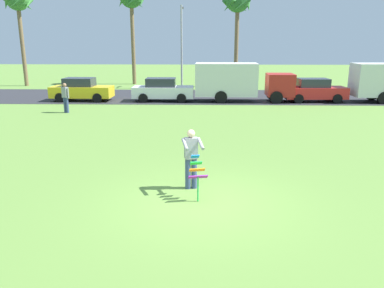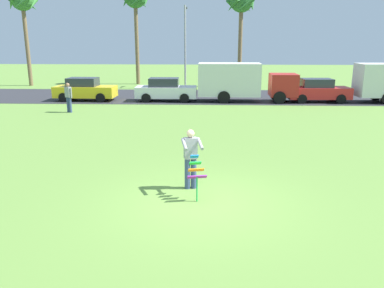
{
  "view_description": "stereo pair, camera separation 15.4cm",
  "coord_description": "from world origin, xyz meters",
  "px_view_note": "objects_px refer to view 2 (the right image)",
  "views": [
    {
      "loc": [
        0.01,
        -9.42,
        4.12
      ],
      "look_at": [
        -0.31,
        2.03,
        1.05
      ],
      "focal_mm": 36.25,
      "sensor_mm": 36.0,
      "label": 1
    },
    {
      "loc": [
        0.16,
        -9.42,
        4.12
      ],
      "look_at": [
        -0.31,
        2.03,
        1.05
      ],
      "focal_mm": 36.25,
      "sensor_mm": 36.0,
      "label": 2
    }
  ],
  "objects_px": {
    "kite_held": "(196,171)",
    "parked_truck_red_cab": "(241,81)",
    "parked_car_yellow": "(85,90)",
    "streetlight_pole": "(185,42)",
    "palm_tree_left_near": "(23,3)",
    "person_kite_flyer": "(191,157)",
    "palm_tree_right_near": "(135,1)",
    "parked_car_white": "(166,90)",
    "palm_tree_centre_far": "(241,5)",
    "person_walker_near": "(69,97)",
    "parked_car_red": "(318,91)"
  },
  "relations": [
    {
      "from": "streetlight_pole",
      "to": "parked_car_red",
      "type": "bearing_deg",
      "value": -38.34
    },
    {
      "from": "kite_held",
      "to": "palm_tree_left_near",
      "type": "bearing_deg",
      "value": 121.83
    },
    {
      "from": "parked_car_white",
      "to": "streetlight_pole",
      "type": "height_order",
      "value": "streetlight_pole"
    },
    {
      "from": "parked_truck_red_cab",
      "to": "palm_tree_centre_far",
      "type": "bearing_deg",
      "value": 86.43
    },
    {
      "from": "parked_truck_red_cab",
      "to": "palm_tree_centre_far",
      "type": "height_order",
      "value": "palm_tree_centre_far"
    },
    {
      "from": "palm_tree_right_near",
      "to": "person_walker_near",
      "type": "relative_size",
      "value": 5.25
    },
    {
      "from": "palm_tree_left_near",
      "to": "person_walker_near",
      "type": "bearing_deg",
      "value": -58.25
    },
    {
      "from": "kite_held",
      "to": "parked_car_red",
      "type": "xyz_separation_m",
      "value": [
        7.83,
        17.28,
        -0.01
      ]
    },
    {
      "from": "palm_tree_right_near",
      "to": "palm_tree_centre_far",
      "type": "distance_m",
      "value": 9.84
    },
    {
      "from": "parked_car_yellow",
      "to": "kite_held",
      "type": "bearing_deg",
      "value": -64.18
    },
    {
      "from": "parked_truck_red_cab",
      "to": "palm_tree_left_near",
      "type": "bearing_deg",
      "value": 154.41
    },
    {
      "from": "parked_car_yellow",
      "to": "parked_car_white",
      "type": "distance_m",
      "value": 5.71
    },
    {
      "from": "palm_tree_left_near",
      "to": "palm_tree_centre_far",
      "type": "distance_m",
      "value": 19.48
    },
    {
      "from": "parked_car_white",
      "to": "parked_car_red",
      "type": "distance_m",
      "value": 10.48
    },
    {
      "from": "parked_car_yellow",
      "to": "parked_car_red",
      "type": "height_order",
      "value": "same"
    },
    {
      "from": "person_kite_flyer",
      "to": "palm_tree_centre_far",
      "type": "xyz_separation_m",
      "value": [
        3.3,
        25.5,
        6.19
      ]
    },
    {
      "from": "person_kite_flyer",
      "to": "person_walker_near",
      "type": "xyz_separation_m",
      "value": [
        -7.7,
        11.89,
        -0.02
      ]
    },
    {
      "from": "person_kite_flyer",
      "to": "kite_held",
      "type": "height_order",
      "value": "person_kite_flyer"
    },
    {
      "from": "streetlight_pole",
      "to": "person_walker_near",
      "type": "xyz_separation_m",
      "value": [
        -6.17,
        -12.17,
        -3.06
      ]
    },
    {
      "from": "person_kite_flyer",
      "to": "palm_tree_centre_far",
      "type": "height_order",
      "value": "palm_tree_centre_far"
    },
    {
      "from": "palm_tree_right_near",
      "to": "palm_tree_centre_far",
      "type": "bearing_deg",
      "value": -11.05
    },
    {
      "from": "parked_car_yellow",
      "to": "palm_tree_centre_far",
      "type": "distance_m",
      "value": 15.92
    },
    {
      "from": "parked_car_yellow",
      "to": "streetlight_pole",
      "type": "bearing_deg",
      "value": 48.61
    },
    {
      "from": "palm_tree_right_near",
      "to": "kite_held",
      "type": "bearing_deg",
      "value": -76.96
    },
    {
      "from": "streetlight_pole",
      "to": "person_walker_near",
      "type": "relative_size",
      "value": 4.05
    },
    {
      "from": "person_kite_flyer",
      "to": "parked_car_red",
      "type": "bearing_deg",
      "value": 64.14
    },
    {
      "from": "parked_car_red",
      "to": "streetlight_pole",
      "type": "bearing_deg",
      "value": 141.66
    },
    {
      "from": "parked_truck_red_cab",
      "to": "streetlight_pole",
      "type": "bearing_deg",
      "value": 119.56
    },
    {
      "from": "person_walker_near",
      "to": "parked_car_red",
      "type": "bearing_deg",
      "value": 16.42
    },
    {
      "from": "parked_car_white",
      "to": "palm_tree_right_near",
      "type": "height_order",
      "value": "palm_tree_right_near"
    },
    {
      "from": "person_kite_flyer",
      "to": "parked_car_yellow",
      "type": "bearing_deg",
      "value": 116.36
    },
    {
      "from": "parked_car_yellow",
      "to": "streetlight_pole",
      "type": "height_order",
      "value": "streetlight_pole"
    },
    {
      "from": "palm_tree_right_near",
      "to": "streetlight_pole",
      "type": "xyz_separation_m",
      "value": [
        4.81,
        -3.32,
        -3.63
      ]
    },
    {
      "from": "parked_car_red",
      "to": "person_walker_near",
      "type": "height_order",
      "value": "person_walker_near"
    },
    {
      "from": "parked_car_red",
      "to": "palm_tree_left_near",
      "type": "distance_m",
      "value": 26.64
    },
    {
      "from": "person_kite_flyer",
      "to": "palm_tree_right_near",
      "type": "xyz_separation_m",
      "value": [
        -6.34,
        27.39,
        6.67
      ]
    },
    {
      "from": "kite_held",
      "to": "parked_car_white",
      "type": "distance_m",
      "value": 17.48
    },
    {
      "from": "palm_tree_left_near",
      "to": "parked_truck_red_cab",
      "type": "bearing_deg",
      "value": -25.59
    },
    {
      "from": "palm_tree_centre_far",
      "to": "kite_held",
      "type": "bearing_deg",
      "value": -96.79
    },
    {
      "from": "parked_car_red",
      "to": "parked_car_yellow",
      "type": "bearing_deg",
      "value": 179.99
    },
    {
      "from": "parked_car_red",
      "to": "palm_tree_centre_far",
      "type": "bearing_deg",
      "value": 117.61
    },
    {
      "from": "parked_car_red",
      "to": "person_walker_near",
      "type": "xyz_separation_m",
      "value": [
        -15.71,
        -4.63,
        0.16
      ]
    },
    {
      "from": "kite_held",
      "to": "parked_car_yellow",
      "type": "bearing_deg",
      "value": 115.82
    },
    {
      "from": "palm_tree_left_near",
      "to": "streetlight_pole",
      "type": "distance_m",
      "value": 15.09
    },
    {
      "from": "kite_held",
      "to": "person_walker_near",
      "type": "relative_size",
      "value": 0.67
    },
    {
      "from": "parked_car_white",
      "to": "parked_car_red",
      "type": "height_order",
      "value": "same"
    },
    {
      "from": "parked_truck_red_cab",
      "to": "palm_tree_right_near",
      "type": "relative_size",
      "value": 0.74
    },
    {
      "from": "parked_truck_red_cab",
      "to": "parked_car_white",
      "type": "bearing_deg",
      "value": 180.0
    },
    {
      "from": "palm_tree_left_near",
      "to": "streetlight_pole",
      "type": "xyz_separation_m",
      "value": [
        14.64,
        -1.51,
        -3.33
      ]
    },
    {
      "from": "kite_held",
      "to": "parked_truck_red_cab",
      "type": "xyz_separation_m",
      "value": [
        2.57,
        17.28,
        0.63
      ]
    }
  ]
}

